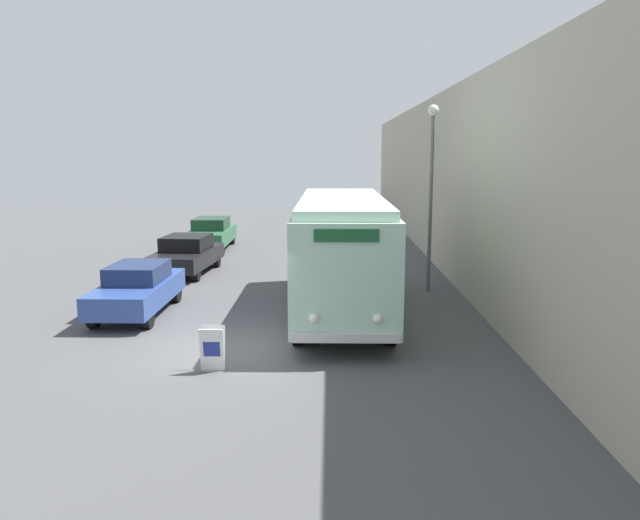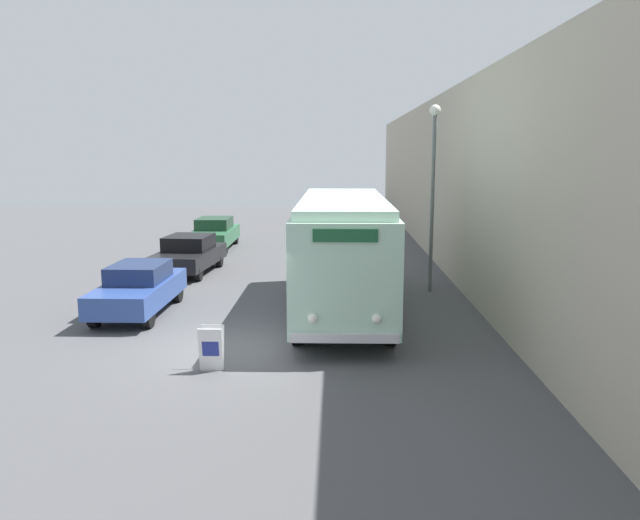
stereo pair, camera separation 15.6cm
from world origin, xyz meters
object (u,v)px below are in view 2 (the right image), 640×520
vintage_bus (343,248)px  sign_board (211,349)px  parked_car_near (139,288)px  parked_car_far (214,233)px  streetlamp (433,171)px  parked_car_mid (189,254)px

vintage_bus → sign_board: size_ratio=9.78×
sign_board → parked_car_near: size_ratio=0.22×
vintage_bus → parked_car_far: 13.60m
streetlamp → parked_car_mid: (-8.87, 3.06, -3.26)m
parked_car_mid → parked_car_far: (-0.22, 6.24, 0.01)m
vintage_bus → streetlamp: (2.97, 2.79, 2.12)m
vintage_bus → parked_car_mid: size_ratio=2.12×
parked_car_near → parked_car_mid: bearing=90.7°
parked_car_mid → streetlamp: bearing=-14.4°
sign_board → parked_car_near: 5.63m
parked_car_mid → parked_car_near: bearing=-85.2°
streetlamp → vintage_bus: bearing=-136.8°
parked_car_near → sign_board: bearing=-56.7°
parked_car_near → parked_car_mid: (-0.02, 6.22, -0.00)m
vintage_bus → sign_board: (-2.85, -5.10, -1.42)m
parked_car_far → vintage_bus: bearing=-63.6°
vintage_bus → parked_car_mid: 8.39m
sign_board → parked_car_mid: bearing=105.6°
parked_car_mid → parked_car_far: bearing=96.7°
parked_car_mid → sign_board: bearing=-69.7°
parked_car_near → parked_car_mid: 6.22m
vintage_bus → parked_car_near: size_ratio=2.14×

